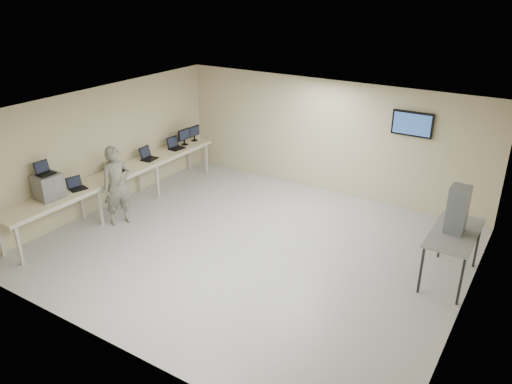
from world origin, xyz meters
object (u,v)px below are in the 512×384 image
Objects in this scene: equipment_box at (49,186)px; soldier at (117,186)px; workbench at (120,175)px; side_table at (454,235)px.

soldier reaches higher than equipment_box.
workbench is 0.81m from soldier.
equipment_box is at bearing -159.19° from side_table.
soldier is 1.10× the size of side_table.
equipment_box reaches higher than workbench.
side_table is (7.19, 0.96, 0.06)m from workbench.
equipment_box is at bearing 176.45° from soldier.
side_table is at bearing 7.57° from workbench.
equipment_box is (-0.06, -1.80, 0.33)m from workbench.
side_table reaches higher than workbench.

